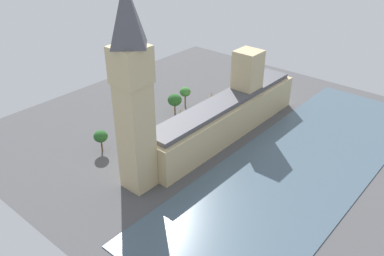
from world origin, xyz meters
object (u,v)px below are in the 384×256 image
at_px(car_dark_green_opposite_hall, 180,124).
at_px(plane_tree_midblock, 175,100).
at_px(double_decker_bus_trailing, 225,99).
at_px(car_black_near_tower, 148,145).
at_px(parliament_building, 228,113).
at_px(pedestrian_by_river_gate, 216,118).
at_px(plane_tree_corner, 185,92).
at_px(street_lamp_far_end, 141,120).
at_px(pedestrian_under_trees, 176,141).
at_px(plane_tree_kerbside, 101,136).
at_px(clock_tower, 132,89).
at_px(pedestrian_leading, 189,134).

bearing_deg(car_dark_green_opposite_hall, plane_tree_midblock, 144.46).
height_order(double_decker_bus_trailing, car_black_near_tower, double_decker_bus_trailing).
height_order(parliament_building, pedestrian_by_river_gate, parliament_building).
bearing_deg(pedestrian_by_river_gate, plane_tree_corner, -11.81).
distance_m(car_dark_green_opposite_hall, street_lamp_far_end, 15.10).
relative_size(car_black_near_tower, street_lamp_far_end, 0.69).
bearing_deg(car_black_near_tower, parliament_building, -116.86).
bearing_deg(pedestrian_under_trees, pedestrian_by_river_gate, -114.39).
relative_size(plane_tree_midblock, plane_tree_kerbside, 1.11).
distance_m(parliament_building, clock_tower, 49.32).
bearing_deg(car_black_near_tower, pedestrian_by_river_gate, -98.27).
bearing_deg(car_black_near_tower, double_decker_bus_trailing, -88.67).
bearing_deg(plane_tree_corner, double_decker_bus_trailing, -131.05).
bearing_deg(clock_tower, car_black_near_tower, -51.15).
bearing_deg(car_black_near_tower, street_lamp_far_end, -31.41).
relative_size(pedestrian_leading, plane_tree_kerbside, 0.22).
bearing_deg(plane_tree_corner, plane_tree_midblock, 97.39).
bearing_deg(pedestrian_leading, parliament_building, 30.35).
distance_m(clock_tower, plane_tree_corner, 59.90).
relative_size(parliament_building, plane_tree_corner, 8.44).
distance_m(pedestrian_under_trees, plane_tree_midblock, 23.16).
distance_m(clock_tower, plane_tree_midblock, 53.93).
distance_m(parliament_building, plane_tree_kerbside, 45.80).
relative_size(plane_tree_midblock, plane_tree_corner, 0.97).
bearing_deg(pedestrian_by_river_gate, plane_tree_kerbside, 59.75).
bearing_deg(street_lamp_far_end, plane_tree_kerbside, 89.06).
relative_size(pedestrian_under_trees, plane_tree_midblock, 0.19).
relative_size(double_decker_bus_trailing, car_dark_green_opposite_hall, 2.25).
height_order(car_dark_green_opposite_hall, pedestrian_by_river_gate, car_dark_green_opposite_hall).
height_order(plane_tree_midblock, plane_tree_kerbside, plane_tree_midblock).
xyz_separation_m(clock_tower, pedestrian_under_trees, (8.18, -25.00, -30.70)).
height_order(car_dark_green_opposite_hall, plane_tree_midblock, plane_tree_midblock).
bearing_deg(double_decker_bus_trailing, plane_tree_kerbside, 85.78).
xyz_separation_m(car_black_near_tower, pedestrian_leading, (-5.32, -15.36, -0.13)).
xyz_separation_m(car_dark_green_opposite_hall, car_black_near_tower, (-1.65, 18.47, -0.00)).
relative_size(parliament_building, clock_tower, 1.23).
bearing_deg(double_decker_bus_trailing, pedestrian_by_river_gate, 118.41).
height_order(double_decker_bus_trailing, plane_tree_kerbside, plane_tree_kerbside).
height_order(car_black_near_tower, plane_tree_kerbside, plane_tree_kerbside).
bearing_deg(street_lamp_far_end, plane_tree_corner, -87.86).
distance_m(pedestrian_by_river_gate, pedestrian_under_trees, 23.36).
xyz_separation_m(double_decker_bus_trailing, pedestrian_leading, (-5.35, 29.48, -1.88)).
bearing_deg(plane_tree_kerbside, double_decker_bus_trailing, -100.41).
bearing_deg(pedestrian_under_trees, clock_tower, 83.97).
height_order(car_black_near_tower, plane_tree_corner, plane_tree_corner).
xyz_separation_m(pedestrian_under_trees, plane_tree_kerbside, (15.70, 20.21, 4.95)).
bearing_deg(parliament_building, car_dark_green_opposite_hall, 27.16).
bearing_deg(pedestrian_leading, double_decker_bus_trailing, 79.06).
relative_size(double_decker_bus_trailing, pedestrian_under_trees, 6.53).
height_order(double_decker_bus_trailing, car_dark_green_opposite_hall, double_decker_bus_trailing).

